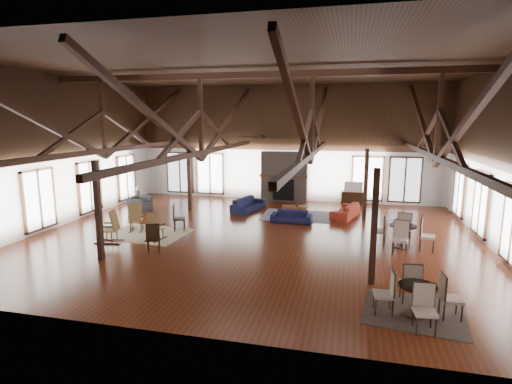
% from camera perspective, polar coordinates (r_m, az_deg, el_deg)
% --- Properties ---
extents(floor, '(16.00, 16.00, 0.00)m').
position_cam_1_polar(floor, '(14.81, -0.22, -6.31)').
color(floor, '#582012').
rests_on(floor, ground).
extents(ceiling, '(16.00, 14.00, 0.02)m').
position_cam_1_polar(ceiling, '(14.30, -0.24, 17.39)').
color(ceiling, black).
rests_on(ceiling, wall_back).
extents(wall_back, '(16.00, 0.02, 6.00)m').
position_cam_1_polar(wall_back, '(21.10, 4.29, 6.92)').
color(wall_back, silver).
rests_on(wall_back, floor).
extents(wall_front, '(16.00, 0.02, 6.00)m').
position_cam_1_polar(wall_front, '(7.68, -12.67, 0.76)').
color(wall_front, silver).
rests_on(wall_front, floor).
extents(wall_left, '(0.02, 14.00, 6.00)m').
position_cam_1_polar(wall_left, '(17.91, -26.08, 5.31)').
color(wall_left, silver).
rests_on(wall_left, floor).
extents(wall_right, '(0.02, 14.00, 6.00)m').
position_cam_1_polar(wall_right, '(14.61, 32.00, 3.88)').
color(wall_right, silver).
rests_on(wall_right, floor).
extents(roof_truss, '(15.60, 14.07, 3.14)m').
position_cam_1_polar(roof_truss, '(14.20, -0.24, 9.47)').
color(roof_truss, black).
rests_on(roof_truss, wall_back).
extents(post_grid, '(8.16, 7.16, 3.05)m').
position_cam_1_polar(post_grid, '(14.45, -0.23, -0.51)').
color(post_grid, black).
rests_on(post_grid, floor).
extents(fireplace, '(2.50, 0.69, 2.60)m').
position_cam_1_polar(fireplace, '(20.94, 4.09, 2.20)').
color(fireplace, '#63554B').
rests_on(fireplace, floor).
extents(ceiling_fan, '(1.60, 1.60, 0.75)m').
position_cam_1_polar(ceiling_fan, '(13.12, 0.87, 8.10)').
color(ceiling_fan, black).
rests_on(ceiling_fan, roof_truss).
extents(sofa_navy_front, '(1.71, 0.71, 0.49)m').
position_cam_1_polar(sofa_navy_front, '(16.75, 5.09, -3.51)').
color(sofa_navy_front, '#131536').
rests_on(sofa_navy_front, floor).
extents(sofa_navy_left, '(2.19, 1.33, 0.60)m').
position_cam_1_polar(sofa_navy_left, '(18.82, -1.11, -1.77)').
color(sofa_navy_left, '#131635').
rests_on(sofa_navy_left, floor).
extents(sofa_orange, '(2.15, 1.30, 0.59)m').
position_cam_1_polar(sofa_orange, '(18.00, 12.64, -2.60)').
color(sofa_orange, maroon).
rests_on(sofa_orange, floor).
extents(coffee_table, '(1.15, 0.71, 0.41)m').
position_cam_1_polar(coffee_table, '(18.02, 5.51, -2.17)').
color(coffee_table, brown).
rests_on(coffee_table, floor).
extents(vase, '(0.22, 0.22, 0.18)m').
position_cam_1_polar(vase, '(17.89, 5.90, -1.79)').
color(vase, '#B2B2B2').
rests_on(vase, coffee_table).
extents(armchair, '(1.06, 0.94, 0.65)m').
position_cam_1_polar(armchair, '(19.52, -16.31, -1.66)').
color(armchair, '#2D2D2F').
rests_on(armchair, floor).
extents(side_table_lamp, '(0.43, 0.43, 1.09)m').
position_cam_1_polar(side_table_lamp, '(20.50, -16.39, -0.87)').
color(side_table_lamp, black).
rests_on(side_table_lamp, floor).
extents(rocking_chair_a, '(0.71, 0.94, 1.08)m').
position_cam_1_polar(rocking_chair_a, '(16.05, -16.83, -3.59)').
color(rocking_chair_a, olive).
rests_on(rocking_chair_a, floor).
extents(rocking_chair_b, '(0.51, 0.83, 1.02)m').
position_cam_1_polar(rocking_chair_b, '(14.62, -14.39, -4.92)').
color(rocking_chair_b, olive).
rests_on(rocking_chair_b, floor).
extents(rocking_chair_c, '(0.96, 0.61, 1.16)m').
position_cam_1_polar(rocking_chair_c, '(14.80, -19.94, -4.76)').
color(rocking_chair_c, olive).
rests_on(rocking_chair_c, floor).
extents(side_chair_a, '(0.56, 0.56, 1.05)m').
position_cam_1_polar(side_chair_a, '(15.64, -11.27, -3.31)').
color(side_chair_a, black).
rests_on(side_chair_a, floor).
extents(side_chair_b, '(0.57, 0.57, 1.01)m').
position_cam_1_polar(side_chair_b, '(13.18, -14.49, -6.10)').
color(side_chair_b, black).
rests_on(side_chair_b, floor).
extents(cafe_table_near, '(1.88, 1.88, 0.97)m').
position_cam_1_polar(cafe_table_near, '(9.63, 22.03, -13.41)').
color(cafe_table_near, black).
rests_on(cafe_table_near, floor).
extents(cafe_table_far, '(2.09, 2.09, 1.07)m').
position_cam_1_polar(cafe_table_far, '(14.27, 20.20, -5.39)').
color(cafe_table_far, black).
rests_on(cafe_table_far, floor).
extents(cup_near, '(0.15, 0.15, 0.10)m').
position_cam_1_polar(cup_near, '(9.46, 22.09, -12.13)').
color(cup_near, '#B2B2B2').
rests_on(cup_near, cafe_table_near).
extents(cup_far, '(0.17, 0.17, 0.10)m').
position_cam_1_polar(cup_far, '(14.25, 19.98, -4.20)').
color(cup_far, '#B2B2B2').
rests_on(cup_far, cafe_table_far).
extents(tv_console, '(1.25, 0.47, 0.62)m').
position_cam_1_polar(tv_console, '(20.92, 13.80, -0.80)').
color(tv_console, black).
rests_on(tv_console, floor).
extents(television, '(0.91, 0.15, 0.52)m').
position_cam_1_polar(television, '(20.82, 13.74, 0.75)').
color(television, '#B2B2B2').
rests_on(television, tv_console).
extents(rug_tan, '(3.06, 2.49, 0.01)m').
position_cam_1_polar(rug_tan, '(15.62, -15.26, -5.78)').
color(rug_tan, '#C8B98B').
rests_on(rug_tan, floor).
extents(rug_navy, '(3.05, 2.30, 0.01)m').
position_cam_1_polar(rug_navy, '(17.96, 5.84, -3.37)').
color(rug_navy, '#1B1A49').
rests_on(rug_navy, floor).
extents(rug_dark, '(2.38, 2.22, 0.01)m').
position_cam_1_polar(rug_dark, '(9.95, 21.70, -15.64)').
color(rug_dark, black).
rests_on(rug_dark, floor).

